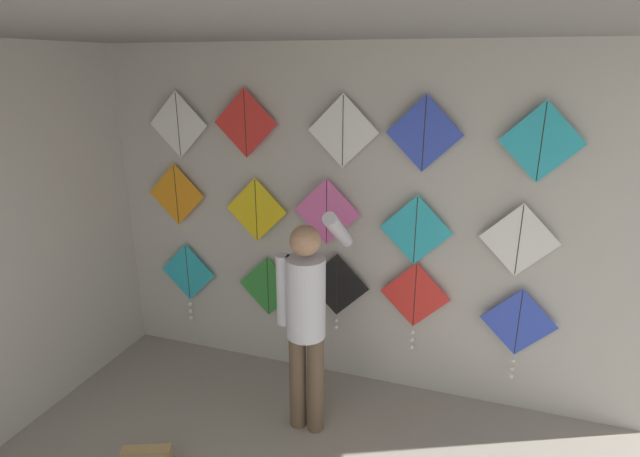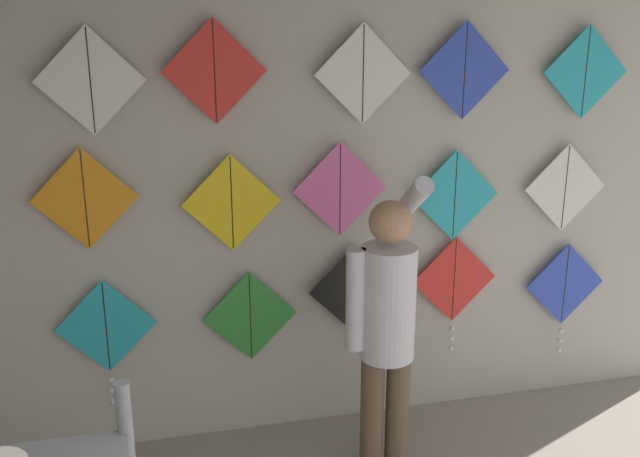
% 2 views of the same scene
% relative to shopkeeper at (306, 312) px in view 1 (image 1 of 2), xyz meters
% --- Properties ---
extents(back_panel, '(4.89, 0.06, 2.80)m').
position_rel_shopkeeper_xyz_m(back_panel, '(0.01, 0.76, 0.43)').
color(back_panel, '#BCB7AD').
rests_on(back_panel, ground).
extents(ceiling_slab, '(4.89, 4.44, 0.04)m').
position_rel_shopkeeper_xyz_m(ceiling_slab, '(0.01, -1.09, 1.85)').
color(ceiling_slab, gray).
extents(shopkeeper, '(0.44, 0.60, 1.72)m').
position_rel_shopkeeper_xyz_m(shopkeeper, '(0.00, 0.00, 0.00)').
color(shopkeeper, brown).
rests_on(shopkeeper, ground).
extents(kite_0, '(0.55, 0.04, 0.76)m').
position_rel_shopkeeper_xyz_m(kite_0, '(-1.42, 0.67, -0.21)').
color(kite_0, '#28B2C6').
extents(kite_1, '(0.55, 0.01, 0.55)m').
position_rel_shopkeeper_xyz_m(kite_1, '(-0.61, 0.67, -0.19)').
color(kite_1, '#338C38').
extents(kite_2, '(0.55, 0.04, 0.69)m').
position_rel_shopkeeper_xyz_m(kite_2, '(0.02, 0.67, -0.11)').
color(kite_2, black).
extents(kite_3, '(0.55, 0.04, 0.76)m').
position_rel_shopkeeper_xyz_m(kite_3, '(0.67, 0.67, -0.12)').
color(kite_3, red).
extents(kite_4, '(0.55, 0.04, 0.76)m').
position_rel_shopkeeper_xyz_m(kite_4, '(1.45, 0.67, -0.22)').
color(kite_4, blue).
extents(kite_5, '(0.55, 0.01, 0.55)m').
position_rel_shopkeeper_xyz_m(kite_5, '(-1.46, 0.67, 0.57)').
color(kite_5, orange).
extents(kite_6, '(0.55, 0.01, 0.55)m').
position_rel_shopkeeper_xyz_m(kite_6, '(-0.69, 0.67, 0.50)').
color(kite_6, yellow).
extents(kite_7, '(0.55, 0.01, 0.55)m').
position_rel_shopkeeper_xyz_m(kite_7, '(-0.07, 0.67, 0.54)').
color(kite_7, pink).
extents(kite_8, '(0.55, 0.01, 0.55)m').
position_rel_shopkeeper_xyz_m(kite_8, '(0.64, 0.67, 0.46)').
color(kite_8, '#28B2C6').
extents(kite_9, '(0.55, 0.01, 0.55)m').
position_rel_shopkeeper_xyz_m(kite_9, '(1.38, 0.67, 0.47)').
color(kite_9, white).
extents(kite_10, '(0.55, 0.01, 0.55)m').
position_rel_shopkeeper_xyz_m(kite_10, '(-1.38, 0.67, 1.18)').
color(kite_10, white).
extents(kite_11, '(0.55, 0.01, 0.55)m').
position_rel_shopkeeper_xyz_m(kite_11, '(-0.75, 0.67, 1.21)').
color(kite_11, red).
extents(kite_12, '(0.55, 0.01, 0.55)m').
position_rel_shopkeeper_xyz_m(kite_12, '(0.06, 0.67, 1.18)').
color(kite_12, white).
extents(kite_13, '(0.55, 0.01, 0.55)m').
position_rel_shopkeeper_xyz_m(kite_13, '(0.66, 0.67, 1.19)').
color(kite_13, blue).
extents(kite_14, '(0.55, 0.01, 0.55)m').
position_rel_shopkeeper_xyz_m(kite_14, '(1.44, 0.67, 1.17)').
color(kite_14, '#28B2C6').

